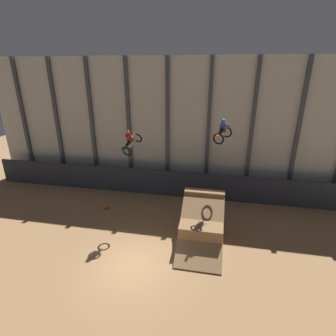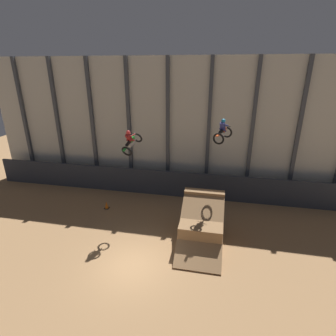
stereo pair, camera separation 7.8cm
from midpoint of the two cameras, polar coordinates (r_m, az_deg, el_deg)
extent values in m
plane|color=#9E754C|center=(15.67, -7.68, -20.30)|extent=(60.00, 60.00, 0.00)
cube|color=beige|center=(22.23, 0.15, 8.80)|extent=(32.00, 0.12, 11.20)
cube|color=#3D424C|center=(27.96, -28.60, 8.81)|extent=(0.28, 0.28, 11.20)
cube|color=#3D424C|center=(25.96, -22.76, 8.97)|extent=(0.28, 0.28, 11.20)
cube|color=#3D424C|center=(24.25, -16.01, 9.03)|extent=(0.28, 0.28, 11.20)
cube|color=#3D424C|center=(22.92, -8.36, 8.96)|extent=(0.28, 0.28, 11.20)
cube|color=#3D424C|center=(22.04, 0.05, 8.70)|extent=(0.28, 0.28, 11.20)
cube|color=#3D424C|center=(21.64, 8.94, 8.22)|extent=(0.28, 0.28, 11.20)
cube|color=#3D424C|center=(21.78, 17.92, 7.53)|extent=(0.28, 0.28, 11.20)
cube|color=#3D424C|center=(22.42, 26.55, 6.70)|extent=(0.28, 0.28, 11.20)
cube|color=#2D333D|center=(22.31, -0.57, -3.31)|extent=(31.36, 0.20, 2.22)
cube|color=#966F48|center=(17.15, 7.45, -12.76)|extent=(2.58, 3.24, 1.63)
cube|color=olive|center=(18.03, 7.86, -8.94)|extent=(2.63, 0.50, 2.71)
cube|color=#9E754C|center=(16.27, 7.35, -12.52)|extent=(2.63, 4.73, 2.89)
torus|color=black|center=(17.57, -6.58, 6.58)|extent=(0.81, 0.58, 0.71)
torus|color=black|center=(16.71, -8.82, 3.62)|extent=(0.81, 0.58, 0.71)
cube|color=#B7B7BC|center=(17.03, -7.86, 5.34)|extent=(0.32, 0.62, 0.47)
cube|color=green|center=(17.02, -7.78, 6.22)|extent=(0.32, 0.53, 0.40)
cube|color=black|center=(16.76, -8.45, 5.43)|extent=(0.30, 0.58, 0.34)
cube|color=green|center=(16.50, -9.25, 4.07)|extent=(0.22, 0.38, 0.21)
cylinder|color=#B7B7BC|center=(17.32, -7.07, 6.84)|extent=(0.08, 0.09, 0.55)
cylinder|color=black|center=(17.16, -7.35, 7.38)|extent=(0.53, 0.45, 0.04)
cube|color=maroon|center=(16.73, -8.39, 6.60)|extent=(0.39, 0.53, 0.49)
sphere|color=red|center=(16.61, -8.53, 7.67)|extent=(0.34, 0.40, 0.35)
cylinder|color=maroon|center=(16.98, -8.38, 6.07)|extent=(0.22, 0.45, 0.18)
cylinder|color=maroon|center=(16.85, -7.70, 5.99)|extent=(0.22, 0.45, 0.18)
cylinder|color=maroon|center=(16.95, -8.46, 7.20)|extent=(0.21, 0.53, 0.12)
cylinder|color=maroon|center=(16.78, -7.55, 7.10)|extent=(0.21, 0.53, 0.12)
torus|color=black|center=(17.67, 12.79, 7.60)|extent=(0.75, 0.43, 0.74)
torus|color=black|center=(16.43, 11.07, 6.25)|extent=(0.75, 0.43, 0.74)
cube|color=#B7B7BC|center=(16.96, 11.92, 7.28)|extent=(0.36, 0.57, 0.33)
cube|color=#E54C19|center=(17.05, 12.15, 8.08)|extent=(0.35, 0.50, 0.28)
cube|color=black|center=(16.69, 11.65, 7.78)|extent=(0.35, 0.59, 0.17)
cube|color=#E54C19|center=(16.26, 10.97, 7.01)|extent=(0.26, 0.39, 0.09)
cylinder|color=#B7B7BC|center=(17.44, 12.62, 8.18)|extent=(0.13, 0.22, 0.54)
cylinder|color=black|center=(17.33, 12.61, 8.90)|extent=(0.61, 0.33, 0.04)
cube|color=navy|center=(16.79, 11.94, 8.87)|extent=(0.39, 0.44, 0.53)
sphere|color=#2393CC|center=(16.79, 12.11, 10.00)|extent=(0.34, 0.36, 0.28)
cylinder|color=navy|center=(16.96, 11.60, 8.14)|extent=(0.25, 0.43, 0.30)
cylinder|color=navy|center=(16.88, 12.37, 8.02)|extent=(0.25, 0.43, 0.30)
cylinder|color=navy|center=(17.05, 11.74, 9.22)|extent=(0.26, 0.52, 0.21)
cylinder|color=navy|center=(16.94, 12.76, 9.07)|extent=(0.26, 0.52, 0.21)
cube|color=black|center=(21.28, -13.07, -8.48)|extent=(0.36, 0.36, 0.03)
cone|color=orange|center=(21.15, -13.14, -7.80)|extent=(0.28, 0.28, 0.55)
camera|label=1|loc=(0.04, -89.88, 0.05)|focal=28.00mm
camera|label=2|loc=(0.04, 90.12, -0.05)|focal=28.00mm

